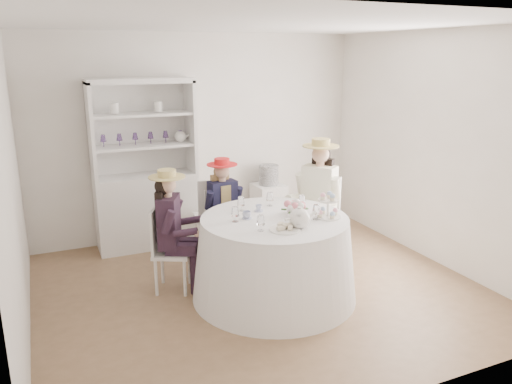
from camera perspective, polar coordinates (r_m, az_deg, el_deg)
name	(u,v)px	position (r m, az deg, el deg)	size (l,w,h in m)	color
ground	(260,289)	(5.43, 0.43, -11.01)	(4.50, 4.50, 0.00)	brown
ceiling	(260,23)	(4.87, 0.50, 18.76)	(4.50, 4.50, 0.00)	white
wall_back	(199,136)	(6.82, -6.50, 6.33)	(4.50, 4.50, 0.00)	silver
wall_front	(388,226)	(3.32, 14.82, -3.83)	(4.50, 4.50, 0.00)	silver
wall_left	(11,189)	(4.56, -26.24, 0.29)	(4.50, 4.50, 0.00)	silver
wall_right	(435,149)	(6.23, 19.75, 4.66)	(4.50, 4.50, 0.00)	silver
tea_table	(274,257)	(5.12, 2.09, -7.48)	(1.68, 1.68, 0.85)	white
hutch	(146,189)	(6.53, -12.47, 0.38)	(1.33, 0.63, 2.15)	silver
side_table	(269,206)	(7.15, 1.44, -1.62)	(0.41, 0.41, 0.64)	silver
hatbox	(269,175)	(7.03, 1.47, 1.97)	(0.28, 0.28, 0.28)	black
guest_left	(171,224)	(5.21, -9.65, -3.61)	(0.55, 0.50, 1.31)	silver
guest_mid	(223,204)	(5.88, -3.74, -1.41)	(0.46, 0.48, 1.26)	silver
guest_right	(318,194)	(5.89, 7.13, -0.21)	(0.64, 0.61, 1.49)	silver
spare_chair	(212,213)	(6.20, -5.03, -2.43)	(0.45, 0.45, 0.97)	silver
teacup_a	(247,215)	(4.93, -1.06, -2.70)	(0.09, 0.09, 0.07)	white
teacup_b	(259,208)	(5.16, 0.30, -1.90)	(0.06, 0.06, 0.06)	white
teacup_c	(293,209)	(5.14, 4.29, -1.99)	(0.08, 0.08, 0.06)	white
flower_bowl	(297,215)	(4.97, 4.71, -2.68)	(0.19, 0.19, 0.05)	white
flower_arrangement	(295,206)	(5.03, 4.52, -1.61)	(0.20, 0.20, 0.07)	#E47282
table_teapot	(300,218)	(4.68, 5.01, -3.01)	(0.28, 0.20, 0.21)	white
sandwich_plate	(285,228)	(4.62, 3.32, -4.19)	(0.29, 0.29, 0.06)	white
cupcake_stand	(328,209)	(5.00, 8.21, -1.88)	(0.26, 0.26, 0.25)	white
stemware_set	(275,210)	(4.95, 2.15, -2.11)	(0.87, 0.87, 0.15)	white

